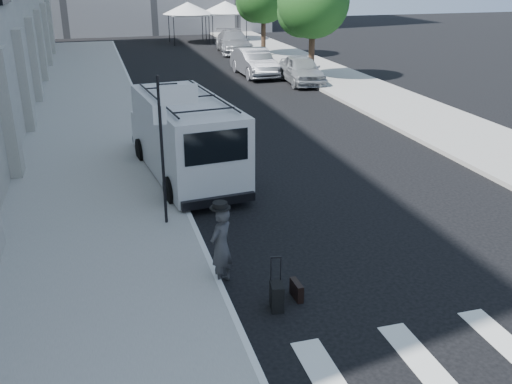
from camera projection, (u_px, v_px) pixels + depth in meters
ground at (318, 277)px, 11.50m from camera, size 120.00×120.00×0.00m
sidewalk_left at (88, 109)px, 24.66m from camera, size 4.50×48.00×0.15m
sidewalk_right at (334, 78)px, 31.65m from camera, size 4.00×56.00×0.15m
sign_pole at (171, 119)px, 12.77m from camera, size 1.03×0.07×3.50m
tree_near at (310, 4)px, 29.96m from camera, size 3.80×3.83×6.03m
tent_left at (188, 8)px, 45.46m from camera, size 4.00×4.00×3.20m
tent_right at (225, 7)px, 46.73m from camera, size 4.00×4.00×3.20m
businessman at (221, 246)px, 11.01m from camera, size 0.70×0.68×1.61m
briefcase at (297, 290)px, 10.73m from camera, size 0.13×0.44×0.34m
suitcase at (277, 296)px, 10.35m from camera, size 0.28×0.39×1.00m
cargo_van at (185, 136)px, 16.67m from camera, size 2.69×6.40×2.34m
parked_car_a at (301, 70)px, 30.24m from camera, size 2.06×4.44×1.47m
parked_car_b at (254, 62)px, 32.32m from camera, size 1.76×4.68×1.53m
parked_car_c at (233, 42)px, 41.04m from camera, size 2.70×5.55×1.55m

